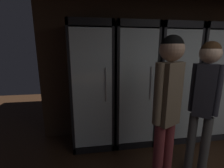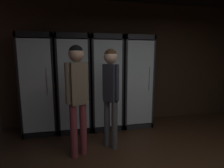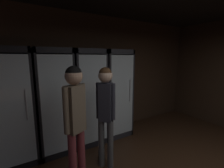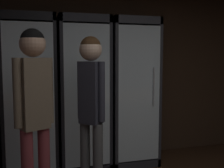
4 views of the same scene
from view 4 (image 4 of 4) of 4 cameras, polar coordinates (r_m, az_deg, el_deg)
The scene contains 6 objects.
wall_back at distance 4.14m, azimuth 3.30°, elevation 4.35°, with size 6.00×0.06×2.80m, color #382619.
cooler_left at distance 3.65m, azimuth -16.75°, elevation -2.57°, with size 0.65×0.60×2.02m.
cooler_center at distance 3.70m, azimuth -6.07°, elevation -2.26°, with size 0.65×0.60×2.02m.
cooler_right at distance 3.87m, azimuth 3.93°, elevation -1.78°, with size 0.65×0.60×2.02m.
shopper_near at distance 2.54m, azimuth -15.96°, elevation -3.51°, with size 0.35×0.25×1.75m.
shopper_far at distance 2.75m, azimuth -4.42°, elevation -3.10°, with size 0.25×0.25×1.70m.
Camera 4 is at (-1.35, -0.88, 1.50)m, focal length 43.72 mm.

